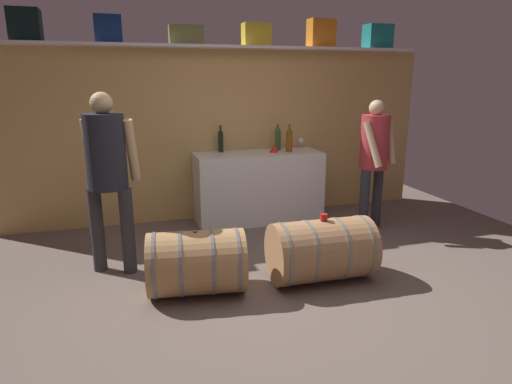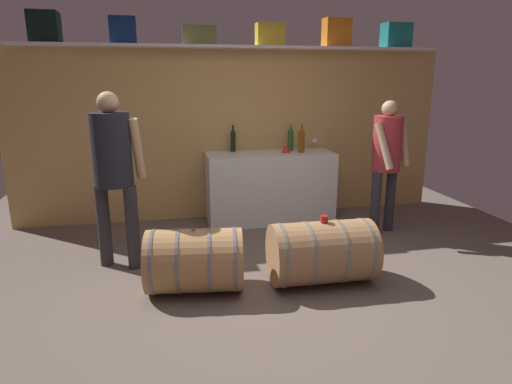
# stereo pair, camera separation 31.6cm
# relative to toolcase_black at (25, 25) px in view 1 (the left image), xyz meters

# --- Properties ---
(ground_plane) EXTENTS (6.73, 7.87, 0.02)m
(ground_plane) POSITION_rel_toolcase_black_xyz_m (2.11, -1.60, -2.33)
(ground_plane) COLOR #685A51
(back_wall_panel) EXTENTS (5.53, 0.10, 2.13)m
(back_wall_panel) POSITION_rel_toolcase_black_xyz_m (2.11, 0.15, -1.26)
(back_wall_panel) COLOR tan
(back_wall_panel) RESTS_ON ground
(high_shelf_board) EXTENTS (5.09, 0.40, 0.03)m
(high_shelf_board) POSITION_rel_toolcase_black_xyz_m (2.11, 0.00, -0.18)
(high_shelf_board) COLOR white
(high_shelf_board) RESTS_ON back_wall_panel
(toolcase_black) EXTENTS (0.31, 0.30, 0.33)m
(toolcase_black) POSITION_rel_toolcase_black_xyz_m (0.00, 0.00, 0.00)
(toolcase_black) COLOR black
(toolcase_black) RESTS_ON high_shelf_board
(toolcase_navy) EXTENTS (0.29, 0.27, 0.29)m
(toolcase_navy) POSITION_rel_toolcase_black_xyz_m (0.82, 0.00, -0.02)
(toolcase_navy) COLOR navy
(toolcase_navy) RESTS_ON high_shelf_board
(toolcase_olive) EXTENTS (0.40, 0.23, 0.22)m
(toolcase_olive) POSITION_rel_toolcase_black_xyz_m (1.68, 0.00, -0.06)
(toolcase_olive) COLOR olive
(toolcase_olive) RESTS_ON high_shelf_board
(toolcase_yellow) EXTENTS (0.34, 0.19, 0.27)m
(toolcase_yellow) POSITION_rel_toolcase_black_xyz_m (2.54, 0.00, -0.03)
(toolcase_yellow) COLOR yellow
(toolcase_yellow) RESTS_ON high_shelf_board
(toolcase_orange) EXTENTS (0.35, 0.21, 0.34)m
(toolcase_orange) POSITION_rel_toolcase_black_xyz_m (3.40, 0.00, 0.01)
(toolcase_orange) COLOR orange
(toolcase_orange) RESTS_ON high_shelf_board
(toolcase_teal) EXTENTS (0.35, 0.23, 0.31)m
(toolcase_teal) POSITION_rel_toolcase_black_xyz_m (4.21, 0.00, -0.01)
(toolcase_teal) COLOR #1A7977
(toolcase_teal) RESTS_ON high_shelf_board
(work_cabinet) EXTENTS (1.59, 0.58, 0.88)m
(work_cabinet) POSITION_rel_toolcase_black_xyz_m (2.50, -0.20, -1.89)
(work_cabinet) COLOR white
(work_cabinet) RESTS_ON ground
(wine_bottle_amber) EXTENTS (0.08, 0.08, 0.35)m
(wine_bottle_amber) POSITION_rel_toolcase_black_xyz_m (2.89, -0.25, -1.29)
(wine_bottle_amber) COLOR brown
(wine_bottle_amber) RESTS_ON work_cabinet
(wine_bottle_green) EXTENTS (0.08, 0.08, 0.33)m
(wine_bottle_green) POSITION_rel_toolcase_black_xyz_m (2.80, -0.08, -1.29)
(wine_bottle_green) COLOR #315D2A
(wine_bottle_green) RESTS_ON work_cabinet
(wine_bottle_dark) EXTENTS (0.06, 0.06, 0.34)m
(wine_bottle_dark) POSITION_rel_toolcase_black_xyz_m (2.07, -0.01, -1.30)
(wine_bottle_dark) COLOR black
(wine_bottle_dark) RESTS_ON work_cabinet
(wine_glass) EXTENTS (0.07, 0.07, 0.14)m
(wine_glass) POSITION_rel_toolcase_black_xyz_m (3.15, -0.01, -1.35)
(wine_glass) COLOR white
(wine_glass) RESTS_ON work_cabinet
(red_funnel) EXTENTS (0.11, 0.11, 0.10)m
(red_funnel) POSITION_rel_toolcase_black_xyz_m (2.70, -0.23, -1.39)
(red_funnel) COLOR red
(red_funnel) RESTS_ON work_cabinet
(wine_barrel_near) EXTENTS (0.92, 0.58, 0.57)m
(wine_barrel_near) POSITION_rel_toolcase_black_xyz_m (2.53, -2.03, -2.04)
(wine_barrel_near) COLOR #A4784F
(wine_barrel_near) RESTS_ON ground
(wine_barrel_far) EXTENTS (0.87, 0.64, 0.56)m
(wine_barrel_far) POSITION_rel_toolcase_black_xyz_m (1.41, -1.96, -2.05)
(wine_barrel_far) COLOR #AE8250
(wine_barrel_far) RESTS_ON ground
(tasting_cup) EXTENTS (0.07, 0.07, 0.06)m
(tasting_cup) POSITION_rel_toolcase_black_xyz_m (2.54, -2.03, -1.73)
(tasting_cup) COLOR red
(tasting_cup) RESTS_ON wine_barrel_near
(winemaker_pouring) EXTENTS (0.52, 0.45, 1.67)m
(winemaker_pouring) POSITION_rel_toolcase_black_xyz_m (0.74, -1.29, -1.30)
(winemaker_pouring) COLOR #2F2E31
(winemaker_pouring) RESTS_ON ground
(visitor_tasting) EXTENTS (0.51, 0.47, 1.55)m
(visitor_tasting) POSITION_rel_toolcase_black_xyz_m (3.70, -0.93, -1.38)
(visitor_tasting) COLOR #2D2F38
(visitor_tasting) RESTS_ON ground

